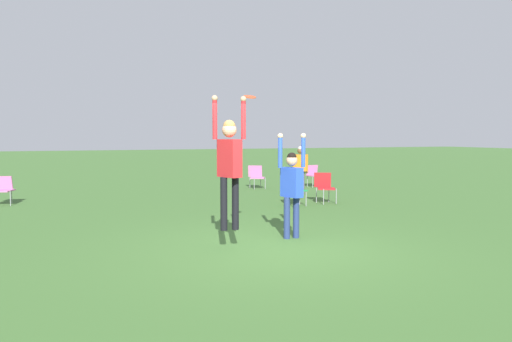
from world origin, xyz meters
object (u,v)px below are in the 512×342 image
object	(u,v)px
camping_chair_0	(325,185)
person_spectator_near	(300,166)
camping_chair_2	(295,187)
camping_chair_1	(314,174)
camping_chair_4	(2,188)
person_defending	(292,183)
person_jumping	(229,158)
camping_chair_3	(256,175)
frisbee	(250,97)

from	to	relation	value
camping_chair_0	person_spectator_near	size ratio (longest dim) A/B	0.55
camping_chair_0	person_spectator_near	bearing A→B (deg)	-70.09
camping_chair_0	camping_chair_2	world-z (taller)	camping_chair_0
camping_chair_1	camping_chair_4	xyz separation A→B (m)	(-10.54, -1.04, -0.03)
camping_chair_1	camping_chair_0	bearing A→B (deg)	55.43
person_spectator_near	person_defending	bearing A→B (deg)	-86.18
person_jumping	person_defending	size ratio (longest dim) A/B	1.15
person_defending	camping_chair_0	world-z (taller)	person_defending
camping_chair_0	camping_chair_1	distance (m)	4.53
camping_chair_3	person_spectator_near	xyz separation A→B (m)	(0.64, -2.29, 0.46)
person_jumping	camping_chair_1	xyz separation A→B (m)	(6.36, 8.68, -1.07)
camping_chair_2	camping_chair_3	size ratio (longest dim) A/B	1.03
frisbee	camping_chair_2	xyz separation A→B (m)	(2.96, 4.11, -2.13)
camping_chair_4	camping_chair_2	bearing A→B (deg)	175.27
person_jumping	camping_chair_4	distance (m)	8.78
person_jumping	frisbee	world-z (taller)	frisbee
camping_chair_2	camping_chair_4	size ratio (longest dim) A/B	1.08
camping_chair_1	camping_chair_2	world-z (taller)	camping_chair_2
person_jumping	camping_chair_3	xyz separation A→B (m)	(4.12, 8.97, -1.08)
camping_chair_1	camping_chair_4	distance (m)	10.59
person_defending	frisbee	size ratio (longest dim) A/B	8.80
frisbee	camping_chair_4	bearing A→B (deg)	122.51
camping_chair_2	camping_chair_4	xyz separation A→B (m)	(-7.63, 3.22, -0.04)
camping_chair_1	camping_chair_3	bearing A→B (deg)	-17.18
camping_chair_0	camping_chair_3	bearing A→B (deg)	-57.73
frisbee	person_spectator_near	xyz separation A→B (m)	(4.27, 6.36, -1.69)
camping_chair_2	person_spectator_near	bearing A→B (deg)	-122.77
camping_chair_2	camping_chair_1	bearing A→B (deg)	-126.94
frisbee	camping_chair_0	xyz separation A→B (m)	(3.98, 4.25, -2.13)
person_jumping	camping_chair_3	bearing A→B (deg)	-42.14
person_defending	camping_chair_1	distance (m)	9.64
person_jumping	person_defending	bearing A→B (deg)	-90.00
person_jumping	frisbee	size ratio (longest dim) A/B	10.08
camping_chair_1	camping_chair_3	distance (m)	2.26
person_defending	camping_chair_4	xyz separation A→B (m)	(-5.57, 7.21, -0.57)
camping_chair_3	person_spectator_near	size ratio (longest dim) A/B	0.52
frisbee	camping_chair_2	distance (m)	5.49
camping_chair_4	person_spectator_near	size ratio (longest dim) A/B	0.50
person_defending	camping_chair_0	xyz separation A→B (m)	(3.08, 4.13, -0.53)
person_defending	camping_chair_0	distance (m)	5.18
frisbee	camping_chair_0	world-z (taller)	frisbee
camping_chair_2	frisbee	bearing A→B (deg)	51.61
person_jumping	camping_chair_0	xyz separation A→B (m)	(4.48, 4.57, -1.05)
camping_chair_1	person_spectator_near	bearing A→B (deg)	41.50
camping_chair_1	person_spectator_near	size ratio (longest dim) A/B	0.51
camping_chair_3	camping_chair_4	xyz separation A→B (m)	(-8.30, -1.32, -0.01)
person_defending	camping_chair_2	size ratio (longest dim) A/B	2.32
person_spectator_near	camping_chair_2	bearing A→B (deg)	-87.96
person_jumping	camping_chair_4	size ratio (longest dim) A/B	2.87
camping_chair_3	person_jumping	bearing A→B (deg)	93.53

